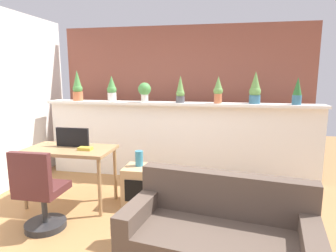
{
  "coord_description": "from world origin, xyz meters",
  "views": [
    {
      "loc": [
        0.72,
        -2.53,
        1.67
      ],
      "look_at": [
        -0.01,
        1.18,
        1.0
      ],
      "focal_mm": 31.1,
      "sensor_mm": 36.0,
      "label": 1
    }
  ],
  "objects_px": {
    "potted_plant_1": "(112,89)",
    "potted_plant_4": "(218,90)",
    "desk": "(70,154)",
    "tv_monitor": "(72,137)",
    "potted_plant_3": "(180,91)",
    "potted_plant_5": "(255,89)",
    "couch": "(218,240)",
    "office_chair": "(40,197)",
    "potted_plant_6": "(297,91)",
    "book_on_desk": "(85,149)",
    "vase_on_shelf": "(139,158)",
    "potted_plant_2": "(145,91)",
    "side_cube_shelf": "(140,185)",
    "potted_plant_0": "(78,87)"
  },
  "relations": [
    {
      "from": "potted_plant_1",
      "to": "potted_plant_4",
      "type": "height_order",
      "value": "potted_plant_1"
    },
    {
      "from": "desk",
      "to": "tv_monitor",
      "type": "distance_m",
      "value": 0.22
    },
    {
      "from": "potted_plant_3",
      "to": "potted_plant_5",
      "type": "bearing_deg",
      "value": 3.46
    },
    {
      "from": "potted_plant_3",
      "to": "tv_monitor",
      "type": "height_order",
      "value": "potted_plant_3"
    },
    {
      "from": "tv_monitor",
      "to": "couch",
      "type": "xyz_separation_m",
      "value": [
        1.9,
        -1.07,
        -0.59
      ]
    },
    {
      "from": "potted_plant_1",
      "to": "office_chair",
      "type": "distance_m",
      "value": 2.18
    },
    {
      "from": "potted_plant_6",
      "to": "desk",
      "type": "relative_size",
      "value": 0.36
    },
    {
      "from": "potted_plant_3",
      "to": "book_on_desk",
      "type": "xyz_separation_m",
      "value": [
        -1.0,
        -1.23,
        -0.66
      ]
    },
    {
      "from": "vase_on_shelf",
      "to": "book_on_desk",
      "type": "xyz_separation_m",
      "value": [
        -0.61,
        -0.27,
        0.17
      ]
    },
    {
      "from": "potted_plant_3",
      "to": "couch",
      "type": "distance_m",
      "value": 2.53
    },
    {
      "from": "potted_plant_1",
      "to": "couch",
      "type": "xyz_separation_m",
      "value": [
        1.8,
        -2.21,
        -1.16
      ]
    },
    {
      "from": "potted_plant_1",
      "to": "potted_plant_4",
      "type": "bearing_deg",
      "value": -1.86
    },
    {
      "from": "office_chair",
      "to": "vase_on_shelf",
      "type": "height_order",
      "value": "office_chair"
    },
    {
      "from": "vase_on_shelf",
      "to": "potted_plant_2",
      "type": "bearing_deg",
      "value": 100.79
    },
    {
      "from": "side_cube_shelf",
      "to": "book_on_desk",
      "type": "distance_m",
      "value": 0.84
    },
    {
      "from": "potted_plant_6",
      "to": "potted_plant_0",
      "type": "bearing_deg",
      "value": 179.91
    },
    {
      "from": "potted_plant_0",
      "to": "potted_plant_1",
      "type": "xyz_separation_m",
      "value": [
        0.59,
        0.03,
        -0.03
      ]
    },
    {
      "from": "potted_plant_1",
      "to": "potted_plant_5",
      "type": "distance_m",
      "value": 2.26
    },
    {
      "from": "potted_plant_2",
      "to": "office_chair",
      "type": "relative_size",
      "value": 0.34
    },
    {
      "from": "potted_plant_2",
      "to": "couch",
      "type": "distance_m",
      "value": 2.74
    },
    {
      "from": "potted_plant_0",
      "to": "potted_plant_1",
      "type": "bearing_deg",
      "value": 2.5
    },
    {
      "from": "potted_plant_0",
      "to": "potted_plant_3",
      "type": "distance_m",
      "value": 1.73
    },
    {
      "from": "couch",
      "to": "office_chair",
      "type": "bearing_deg",
      "value": 170.87
    },
    {
      "from": "couch",
      "to": "potted_plant_6",
      "type": "bearing_deg",
      "value": 64.56
    },
    {
      "from": "potted_plant_3",
      "to": "potted_plant_5",
      "type": "height_order",
      "value": "potted_plant_5"
    },
    {
      "from": "tv_monitor",
      "to": "couch",
      "type": "distance_m",
      "value": 2.26
    },
    {
      "from": "potted_plant_6",
      "to": "book_on_desk",
      "type": "distance_m",
      "value": 3.04
    },
    {
      "from": "tv_monitor",
      "to": "office_chair",
      "type": "bearing_deg",
      "value": -88.55
    },
    {
      "from": "potted_plant_4",
      "to": "side_cube_shelf",
      "type": "bearing_deg",
      "value": -133.39
    },
    {
      "from": "side_cube_shelf",
      "to": "potted_plant_5",
      "type": "bearing_deg",
      "value": 35.78
    },
    {
      "from": "office_chair",
      "to": "potted_plant_6",
      "type": "bearing_deg",
      "value": 32.75
    },
    {
      "from": "potted_plant_3",
      "to": "tv_monitor",
      "type": "relative_size",
      "value": 0.95
    },
    {
      "from": "couch",
      "to": "desk",
      "type": "bearing_deg",
      "value": 152.6
    },
    {
      "from": "potted_plant_1",
      "to": "vase_on_shelf",
      "type": "xyz_separation_m",
      "value": [
        0.75,
        -1.01,
        -0.84
      ]
    },
    {
      "from": "potted_plant_1",
      "to": "vase_on_shelf",
      "type": "relative_size",
      "value": 2.07
    },
    {
      "from": "potted_plant_1",
      "to": "office_chair",
      "type": "xyz_separation_m",
      "value": [
        -0.08,
        -1.91,
        -1.05
      ]
    },
    {
      "from": "potted_plant_2",
      "to": "side_cube_shelf",
      "type": "height_order",
      "value": "potted_plant_2"
    },
    {
      "from": "book_on_desk",
      "to": "potted_plant_2",
      "type": "bearing_deg",
      "value": 70.85
    },
    {
      "from": "potted_plant_5",
      "to": "couch",
      "type": "distance_m",
      "value": 2.56
    },
    {
      "from": "potted_plant_6",
      "to": "book_on_desk",
      "type": "height_order",
      "value": "potted_plant_6"
    },
    {
      "from": "office_chair",
      "to": "couch",
      "type": "xyz_separation_m",
      "value": [
        1.88,
        -0.3,
        -0.11
      ]
    },
    {
      "from": "potted_plant_2",
      "to": "office_chair",
      "type": "xyz_separation_m",
      "value": [
        -0.65,
        -1.86,
        -1.03
      ]
    },
    {
      "from": "potted_plant_0",
      "to": "office_chair",
      "type": "relative_size",
      "value": 0.55
    },
    {
      "from": "potted_plant_6",
      "to": "desk",
      "type": "distance_m",
      "value": 3.26
    },
    {
      "from": "potted_plant_2",
      "to": "couch",
      "type": "bearing_deg",
      "value": -60.28
    },
    {
      "from": "potted_plant_0",
      "to": "tv_monitor",
      "type": "height_order",
      "value": "potted_plant_0"
    },
    {
      "from": "potted_plant_3",
      "to": "book_on_desk",
      "type": "bearing_deg",
      "value": -129.16
    },
    {
      "from": "potted_plant_3",
      "to": "potted_plant_6",
      "type": "relative_size",
      "value": 1.06
    },
    {
      "from": "potted_plant_4",
      "to": "potted_plant_1",
      "type": "bearing_deg",
      "value": 178.14
    },
    {
      "from": "book_on_desk",
      "to": "desk",
      "type": "bearing_deg",
      "value": 167.63
    }
  ]
}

